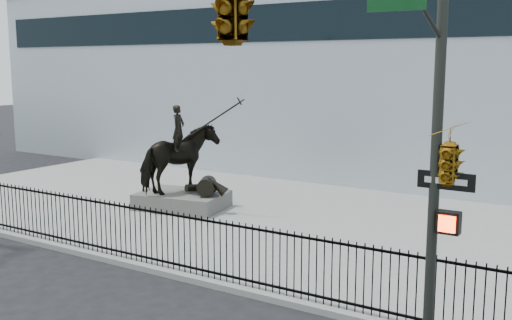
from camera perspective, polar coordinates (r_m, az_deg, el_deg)
The scene contains 7 objects.
ground at distance 14.74m, azimuth -12.06°, elevation -11.83°, with size 120.00×120.00×0.00m, color black.
plaza at distance 20.06m, azimuth 2.06°, elevation -5.77°, with size 30.00×12.00×0.15m, color gray.
building at distance 31.34m, azimuth 14.26°, elevation 7.48°, with size 44.00×14.00×9.00m, color silver.
picket_fence at distance 15.32m, azimuth -8.89°, elevation -7.37°, with size 22.10×0.10×1.50m.
statue_plinth at distance 21.52m, azimuth -7.05°, elevation -3.84°, with size 3.01×2.07×0.56m, color #4F4D48.
equestrian_statue at distance 21.21m, azimuth -6.99°, elevation 0.01°, with size 3.81×2.71×3.27m.
traffic_signal_right at distance 8.44m, azimuth 9.52°, elevation 6.53°, with size 2.17×6.86×7.00m.
Camera 1 is at (9.73, -9.78, 5.20)m, focal length 42.00 mm.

